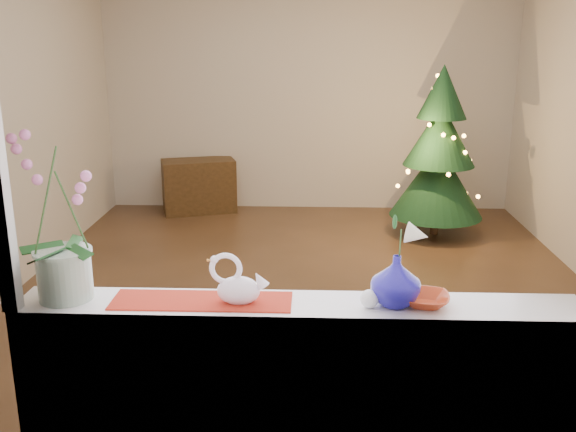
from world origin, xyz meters
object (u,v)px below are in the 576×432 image
Objects in this scene: paperweight at (370,299)px; amber_dish at (425,300)px; xmas_tree at (439,152)px; side_table at (199,186)px; blue_vase at (396,277)px; swan at (238,280)px; orchid_pot at (59,217)px.

paperweight is 0.22m from amber_dish.
xmas_tree is 2.11× the size of side_table.
xmas_tree is (0.79, 3.89, -0.11)m from amber_dish.
xmas_tree is 2.65m from side_table.
blue_vase is at bearing 16.36° from paperweight.
xmas_tree reaches higher than amber_dish.
blue_vase is 0.29× the size of side_table.
blue_vase is 0.13m from paperweight.
swan is at bearing -179.33° from amber_dish.
orchid_pot is 1.43m from amber_dish.
swan is 0.99× the size of blue_vase.
swan is at bearing -111.10° from xmas_tree.
paperweight is 4.04m from xmas_tree.
swan is 0.60m from blue_vase.
orchid_pot is at bearing 177.86° from paperweight.
amber_dish is at bearing -87.17° from side_table.
amber_dish is at bearing 7.73° from paperweight.
xmas_tree is at bearing -33.86° from side_table.
orchid_pot is 1.22m from paperweight.
blue_vase is 4.94m from side_table.
orchid_pot is at bearing 179.37° from amber_dish.
orchid_pot is 0.84× the size of side_table.
swan reaches higher than paperweight.
paperweight is 0.04× the size of xmas_tree.
orchid_pot reaches higher than side_table.
orchid_pot reaches higher than paperweight.
amber_dish is 0.10× the size of xmas_tree.
swan is at bearing 177.64° from paperweight.
xmas_tree is (0.90, 3.88, -0.21)m from blue_vase.
orchid_pot is at bearing -119.46° from xmas_tree.
blue_vase is at bearing -88.42° from side_table.
amber_dish is (0.71, 0.01, -0.08)m from swan.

